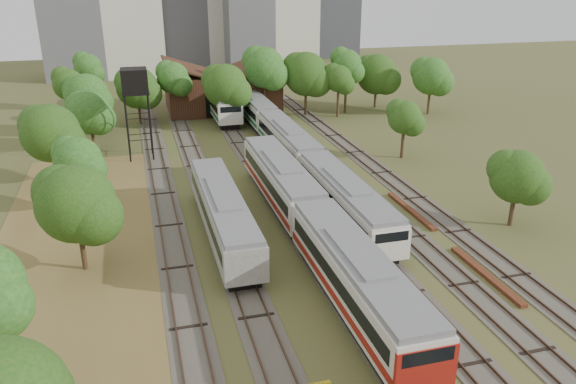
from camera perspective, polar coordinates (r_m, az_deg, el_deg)
name	(u,v)px	position (r m, az deg, el deg)	size (l,w,h in m)	color
ground	(403,326)	(34.13, 11.57, -13.23)	(240.00, 240.00, 0.00)	#475123
dry_grass_patch	(84,299)	(38.09, -20.00, -10.19)	(14.00, 60.00, 0.04)	brown
tracks	(281,182)	(54.81, -0.71, 1.00)	(24.60, 80.00, 0.19)	#4C473D
railcar_red_set	(312,222)	(41.32, 2.46, -3.02)	(3.17, 34.57, 3.93)	black
railcar_green_set	(288,142)	(61.36, 0.00, 5.09)	(2.92, 52.08, 3.61)	black
railcar_rear	(221,103)	(80.28, -6.83, 9.00)	(3.22, 16.08, 3.99)	black
old_grey_coach	(223,213)	(43.24, -6.58, -2.16)	(2.91, 18.00, 3.60)	black
water_tower	(135,83)	(62.42, -15.32, 10.60)	(2.82, 2.82, 9.79)	black
rail_pile_near	(486,275)	(40.51, 19.47, -7.94)	(0.54, 8.05, 0.27)	brown
rail_pile_far	(411,211)	(49.21, 12.36, -1.85)	(0.51, 8.10, 0.26)	brown
maintenance_shed	(222,90)	(85.19, -6.74, 10.28)	(16.45, 11.55, 7.58)	#3C1D15
tree_band_left	(63,155)	(49.88, -21.92, 3.53)	(9.04, 75.20, 8.34)	#382616
tree_band_far	(269,79)	(78.41, -1.93, 11.45)	(51.95, 11.46, 9.69)	#382616
tree_band_right	(415,121)	(60.64, 12.74, 7.03)	(4.73, 42.45, 7.28)	#382616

